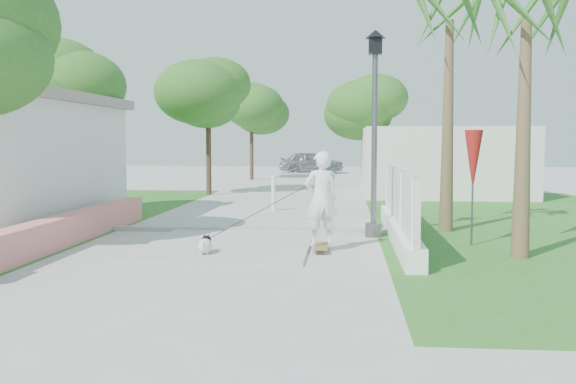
# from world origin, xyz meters

# --- Properties ---
(ground) EXTENTS (90.00, 90.00, 0.00)m
(ground) POSITION_xyz_m (0.00, 0.00, 0.00)
(ground) COLOR #B7B7B2
(ground) RESTS_ON ground
(path_strip) EXTENTS (3.20, 36.00, 0.06)m
(path_strip) POSITION_xyz_m (0.00, 20.00, 0.03)
(path_strip) COLOR #B7B7B2
(path_strip) RESTS_ON ground
(curb) EXTENTS (6.50, 0.25, 0.10)m
(curb) POSITION_xyz_m (0.00, 6.00, 0.05)
(curb) COLOR #999993
(curb) RESTS_ON ground
(grass_left) EXTENTS (8.00, 20.00, 0.01)m
(grass_left) POSITION_xyz_m (-7.00, 8.00, 0.01)
(grass_left) COLOR #286C22
(grass_left) RESTS_ON ground
(grass_right) EXTENTS (8.00, 20.00, 0.01)m
(grass_right) POSITION_xyz_m (7.00, 8.00, 0.01)
(grass_right) COLOR #286C22
(grass_right) RESTS_ON ground
(pink_wall) EXTENTS (0.45, 8.20, 0.80)m
(pink_wall) POSITION_xyz_m (-3.30, 3.55, 0.31)
(pink_wall) COLOR #E57F75
(pink_wall) RESTS_ON ground
(lattice_fence) EXTENTS (0.35, 7.00, 1.50)m
(lattice_fence) POSITION_xyz_m (3.40, 5.00, 0.54)
(lattice_fence) COLOR white
(lattice_fence) RESTS_ON ground
(building_right) EXTENTS (6.00, 8.00, 2.60)m
(building_right) POSITION_xyz_m (6.00, 18.00, 1.30)
(building_right) COLOR silver
(building_right) RESTS_ON ground
(street_lamp) EXTENTS (0.44, 0.44, 4.44)m
(street_lamp) POSITION_xyz_m (2.90, 5.50, 2.43)
(street_lamp) COLOR #59595E
(street_lamp) RESTS_ON ground
(bollard) EXTENTS (0.14, 0.14, 1.09)m
(bollard) POSITION_xyz_m (0.20, 10.00, 0.58)
(bollard) COLOR white
(bollard) RESTS_ON ground
(patio_umbrella) EXTENTS (0.36, 0.36, 2.30)m
(patio_umbrella) POSITION_xyz_m (4.80, 4.50, 1.69)
(patio_umbrella) COLOR #59595E
(patio_umbrella) RESTS_ON ground
(tree_left_mid) EXTENTS (3.20, 3.20, 4.85)m
(tree_left_mid) POSITION_xyz_m (-5.48, 8.48, 3.50)
(tree_left_mid) COLOR #4C3826
(tree_left_mid) RESTS_ON ground
(tree_path_left) EXTENTS (3.40, 3.40, 5.23)m
(tree_path_left) POSITION_xyz_m (-2.98, 15.98, 3.82)
(tree_path_left) COLOR #4C3826
(tree_path_left) RESTS_ON ground
(tree_path_right) EXTENTS (3.00, 3.00, 4.79)m
(tree_path_right) POSITION_xyz_m (3.22, 19.98, 3.49)
(tree_path_right) COLOR #4C3826
(tree_path_right) RESTS_ON ground
(tree_path_far) EXTENTS (3.20, 3.20, 5.17)m
(tree_path_far) POSITION_xyz_m (-2.78, 25.98, 3.82)
(tree_path_far) COLOR #4C3826
(tree_path_far) RESTS_ON ground
(palm_far) EXTENTS (1.80, 1.80, 5.30)m
(palm_far) POSITION_xyz_m (4.60, 6.50, 4.48)
(palm_far) COLOR brown
(palm_far) RESTS_ON ground
(palm_near) EXTENTS (1.80, 1.80, 4.70)m
(palm_near) POSITION_xyz_m (5.40, 3.20, 3.95)
(palm_near) COLOR brown
(palm_near) RESTS_ON ground
(skateboarder) EXTENTS (2.43, 1.06, 1.89)m
(skateboarder) POSITION_xyz_m (1.03, 3.39, 0.83)
(skateboarder) COLOR olive
(skateboarder) RESTS_ON ground
(dog) EXTENTS (0.28, 0.56, 0.39)m
(dog) POSITION_xyz_m (-0.22, 2.82, 0.21)
(dog) COLOR silver
(dog) RESTS_ON ground
(parked_car) EXTENTS (4.35, 2.08, 1.43)m
(parked_car) POSITION_xyz_m (0.02, 33.48, 0.72)
(parked_car) COLOR #9A9EA1
(parked_car) RESTS_ON ground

